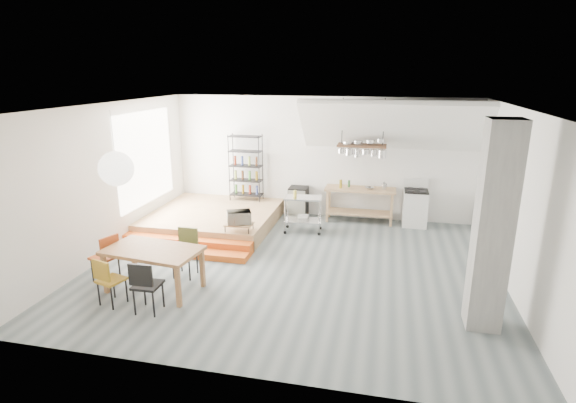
% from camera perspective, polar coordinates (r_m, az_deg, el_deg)
% --- Properties ---
extents(floor, '(8.00, 8.00, 0.00)m').
position_cam_1_polar(floor, '(9.22, 0.74, -8.23)').
color(floor, slate).
rests_on(floor, ground).
extents(wall_back, '(8.00, 0.04, 3.20)m').
position_cam_1_polar(wall_back, '(12.05, 4.18, 5.57)').
color(wall_back, silver).
rests_on(wall_back, ground).
extents(wall_left, '(0.04, 7.00, 3.20)m').
position_cam_1_polar(wall_left, '(10.25, -21.72, 2.56)').
color(wall_left, silver).
rests_on(wall_left, ground).
extents(wall_right, '(0.04, 7.00, 3.20)m').
position_cam_1_polar(wall_right, '(8.82, 27.13, -0.17)').
color(wall_right, silver).
rests_on(wall_right, ground).
extents(ceiling, '(8.00, 7.00, 0.02)m').
position_cam_1_polar(ceiling, '(8.42, 0.82, 12.01)').
color(ceiling, white).
rests_on(ceiling, wall_back).
extents(slope_ceiling, '(4.40, 1.44, 1.32)m').
position_cam_1_polar(slope_ceiling, '(11.19, 13.09, 9.31)').
color(slope_ceiling, white).
rests_on(slope_ceiling, wall_back).
extents(window_pane, '(0.02, 2.50, 2.20)m').
position_cam_1_polar(window_pane, '(11.44, -17.60, 5.30)').
color(window_pane, white).
rests_on(window_pane, wall_left).
extents(platform, '(3.00, 3.00, 0.40)m').
position_cam_1_polar(platform, '(11.63, -9.37, -2.13)').
color(platform, '#A67E53').
rests_on(platform, ground).
extents(step_lower, '(3.00, 0.35, 0.13)m').
position_cam_1_polar(step_lower, '(10.01, -13.45, -6.26)').
color(step_lower, '#DD5B1A').
rests_on(step_lower, ground).
extents(step_upper, '(3.00, 0.35, 0.27)m').
position_cam_1_polar(step_upper, '(10.27, -12.63, -5.21)').
color(step_upper, '#DD5B1A').
rests_on(step_upper, ground).
extents(concrete_column, '(0.50, 0.50, 3.20)m').
position_cam_1_polar(concrete_column, '(7.26, 24.59, -3.10)').
color(concrete_column, gray).
rests_on(concrete_column, ground).
extents(kitchen_counter, '(1.80, 0.60, 0.91)m').
position_cam_1_polar(kitchen_counter, '(11.83, 9.11, 0.35)').
color(kitchen_counter, '#A67E53').
rests_on(kitchen_counter, ground).
extents(stove, '(0.60, 0.60, 1.18)m').
position_cam_1_polar(stove, '(11.88, 15.82, -0.72)').
color(stove, white).
rests_on(stove, ground).
extents(pot_rack, '(1.20, 0.50, 1.43)m').
position_cam_1_polar(pot_rack, '(11.31, 9.48, 6.63)').
color(pot_rack, '#452C1B').
rests_on(pot_rack, ceiling).
extents(wire_shelving, '(0.88, 0.38, 1.80)m').
position_cam_1_polar(wire_shelving, '(12.26, -5.37, 4.43)').
color(wire_shelving, black).
rests_on(wire_shelving, platform).
extents(microwave_shelf, '(0.60, 0.40, 0.16)m').
position_cam_1_polar(microwave_shelf, '(10.04, -6.23, -2.89)').
color(microwave_shelf, '#A67E53').
rests_on(microwave_shelf, platform).
extents(paper_lantern, '(0.60, 0.60, 0.60)m').
position_cam_1_polar(paper_lantern, '(8.31, -20.98, 3.92)').
color(paper_lantern, white).
rests_on(paper_lantern, ceiling).
extents(dining_table, '(1.77, 1.14, 0.79)m').
position_cam_1_polar(dining_table, '(8.37, -16.79, -6.32)').
color(dining_table, '#955F36').
rests_on(dining_table, ground).
extents(chair_mustard, '(0.48, 0.48, 0.85)m').
position_cam_1_polar(chair_mustard, '(8.15, -21.94, -8.98)').
color(chair_mustard, '#A57A1C').
rests_on(chair_mustard, ground).
extents(chair_black, '(0.43, 0.43, 0.92)m').
position_cam_1_polar(chair_black, '(7.68, -17.70, -9.80)').
color(chair_black, black).
rests_on(chair_black, ground).
extents(chair_olive, '(0.43, 0.43, 0.92)m').
position_cam_1_polar(chair_olive, '(8.89, -12.81, -5.76)').
color(chair_olive, brown).
rests_on(chair_olive, ground).
extents(chair_red, '(0.53, 0.53, 0.93)m').
position_cam_1_polar(chair_red, '(9.04, -22.04, -6.22)').
color(chair_red, '#A33F17').
rests_on(chair_red, ground).
extents(rolling_cart, '(0.94, 0.58, 0.89)m').
position_cam_1_polar(rolling_cart, '(10.95, 1.92, -1.01)').
color(rolling_cart, silver).
rests_on(rolling_cart, ground).
extents(mini_fridge, '(0.49, 0.49, 0.83)m').
position_cam_1_polar(mini_fridge, '(12.13, 1.33, -0.08)').
color(mini_fridge, black).
rests_on(mini_fridge, ground).
extents(microwave, '(0.62, 0.53, 0.29)m').
position_cam_1_polar(microwave, '(9.99, -6.25, -2.01)').
color(microwave, beige).
rests_on(microwave, microwave_shelf).
extents(bowl, '(0.28, 0.28, 0.05)m').
position_cam_1_polar(bowl, '(11.69, 10.28, 1.69)').
color(bowl, silver).
rests_on(bowl, kitchen_counter).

